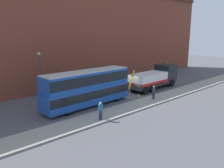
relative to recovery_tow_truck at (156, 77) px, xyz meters
The scene contains 9 objects.
ground_plane 6.28m from the recovery_tow_truck, behind, with size 120.00×120.00×0.00m, color #4C4C51.
near_kerb 7.30m from the recovery_tow_truck, 147.80° to the right, with size 60.00×2.80×0.15m, color gray.
building_facade 12.42m from the recovery_tow_truck, 124.19° to the left, with size 60.00×1.50×16.00m.
recovery_tow_truck is the anchor object (origin of this frame).
double_decker_bus 12.54m from the recovery_tow_truck, behind, with size 11.11×2.90×4.06m.
pedestrian_onlooker 15.09m from the recovery_tow_truck, 162.61° to the right, with size 0.42×0.48×1.71m.
pedestrian_bystander 6.43m from the recovery_tow_truck, 144.78° to the right, with size 0.45×0.36×1.71m.
traffic_cone_near_bus 6.61m from the recovery_tow_truck, 161.37° to the right, with size 0.36×0.36×0.72m.
street_lamp 16.50m from the recovery_tow_truck, 156.08° to the left, with size 0.36×0.36×5.83m.
Camera 1 is at (-21.00, -20.45, 8.08)m, focal length 35.97 mm.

